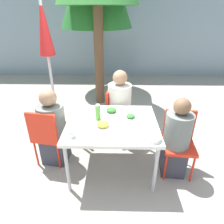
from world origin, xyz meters
TOP-DOWN VIEW (x-y plane):
  - ground_plane at (0.00, 0.00)m, footprint 24.00×24.00m
  - building_facade at (0.00, 4.51)m, footprint 10.00×0.20m
  - dining_table at (0.00, 0.00)m, footprint 1.16×1.00m
  - chair_left at (-0.89, 0.06)m, footprint 0.46×0.46m
  - person_left at (-0.83, 0.13)m, footprint 0.38×0.38m
  - chair_right at (0.89, -0.00)m, footprint 0.44×0.44m
  - person_right at (0.83, -0.08)m, footprint 0.34×0.34m
  - chair_far at (0.03, 0.81)m, footprint 0.45×0.45m
  - person_far at (0.11, 0.75)m, footprint 0.38×0.38m
  - closed_umbrella at (-1.06, 1.05)m, footprint 0.36×0.36m
  - plate_0 at (0.24, 0.11)m, footprint 0.21×0.21m
  - plate_1 at (-0.11, -0.12)m, footprint 0.27×0.27m
  - plate_2 at (-0.02, 0.27)m, footprint 0.26×0.26m
  - bottle at (-0.18, 0.07)m, footprint 0.07×0.07m
  - drinking_cup at (-0.45, -0.34)m, footprint 0.07×0.07m
  - salad_bowl at (0.47, -0.38)m, footprint 0.18×0.18m

SIDE VIEW (x-z plane):
  - ground_plane at x=0.00m, z-range 0.00..0.00m
  - chair_left at x=-0.89m, z-range 0.07..0.94m
  - chair_right at x=0.89m, z-range 0.07..0.94m
  - chair_far at x=0.03m, z-range 0.07..0.94m
  - person_right at x=0.83m, z-range -0.03..1.07m
  - person_left at x=-0.83m, z-range -0.04..1.08m
  - person_far at x=0.11m, z-range -0.04..1.16m
  - dining_table at x=0.00m, z-range 0.31..1.04m
  - plate_0 at x=0.24m, z-range 0.72..0.78m
  - plate_2 at x=-0.02m, z-range 0.72..0.79m
  - salad_bowl at x=0.47m, z-range 0.73..0.78m
  - plate_1 at x=-0.11m, z-range 0.72..0.79m
  - drinking_cup at x=-0.45m, z-range 0.73..0.82m
  - bottle at x=-0.18m, z-range 0.72..0.94m
  - building_facade at x=0.00m, z-range 0.00..3.00m
  - closed_umbrella at x=-1.06m, z-range 0.46..2.68m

